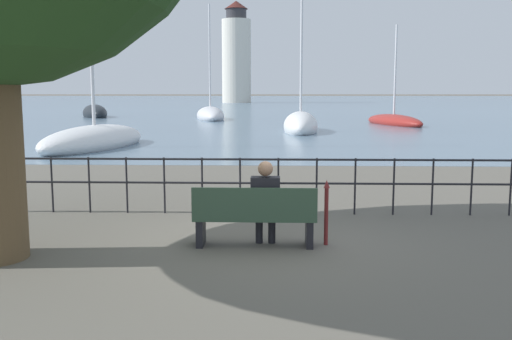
# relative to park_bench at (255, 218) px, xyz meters

# --- Properties ---
(ground_plane) EXTENTS (1000.00, 1000.00, 0.00)m
(ground_plane) POSITION_rel_park_bench_xyz_m (0.00, 0.06, -0.43)
(ground_plane) COLOR #605B51
(harbor_water) EXTENTS (600.00, 300.00, 0.01)m
(harbor_water) POSITION_rel_park_bench_xyz_m (0.00, 159.25, -0.43)
(harbor_water) COLOR slate
(harbor_water) RESTS_ON ground_plane
(park_bench) EXTENTS (1.80, 0.45, 0.90)m
(park_bench) POSITION_rel_park_bench_xyz_m (0.00, 0.00, 0.00)
(park_bench) COLOR #334C38
(park_bench) RESTS_ON ground_plane
(seated_person_left) EXTENTS (0.42, 0.35, 1.26)m
(seated_person_left) POSITION_rel_park_bench_xyz_m (0.15, 0.08, 0.26)
(seated_person_left) COLOR black
(seated_person_left) RESTS_ON ground_plane
(promenade_railing) EXTENTS (10.65, 0.04, 1.05)m
(promenade_railing) POSITION_rel_park_bench_xyz_m (0.00, 2.29, 0.26)
(promenade_railing) COLOR black
(promenade_railing) RESTS_ON ground_plane
(closed_umbrella) EXTENTS (0.09, 0.09, 0.98)m
(closed_umbrella) POSITION_rel_park_bench_xyz_m (1.05, 0.14, 0.11)
(closed_umbrella) COLOR maroon
(closed_umbrella) RESTS_ON ground_plane
(sailboat_0) EXTENTS (2.16, 6.69, 8.11)m
(sailboat_0) POSITION_rel_park_bench_xyz_m (1.73, 24.36, -0.08)
(sailboat_0) COLOR white
(sailboat_0) RESTS_ON ground_plane
(sailboat_1) EXTENTS (4.56, 6.88, 10.02)m
(sailboat_1) POSITION_rel_park_bench_xyz_m (-16.01, 42.95, -0.07)
(sailboat_1) COLOR black
(sailboat_1) RESTS_ON ground_plane
(sailboat_2) EXTENTS (3.67, 7.78, 10.98)m
(sailboat_2) POSITION_rel_park_bench_xyz_m (-7.08, 14.83, -0.13)
(sailboat_2) COLOR white
(sailboat_2) RESTS_ON ground_plane
(sailboat_3) EXTENTS (3.59, 7.46, 7.05)m
(sailboat_3) POSITION_rel_park_bench_xyz_m (8.45, 31.51, -0.19)
(sailboat_3) COLOR maroon
(sailboat_3) RESTS_ON ground_plane
(sailboat_4) EXTENTS (3.64, 8.36, 9.73)m
(sailboat_4) POSITION_rel_park_bench_xyz_m (-5.09, 38.94, -0.10)
(sailboat_4) COLOR silver
(sailboat_4) RESTS_ON ground_plane
(harbor_lighthouse) EXTENTS (5.93, 5.93, 20.52)m
(harbor_lighthouse) POSITION_rel_park_bench_xyz_m (-7.76, 110.39, 9.11)
(harbor_lighthouse) COLOR silver
(harbor_lighthouse) RESTS_ON ground_plane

